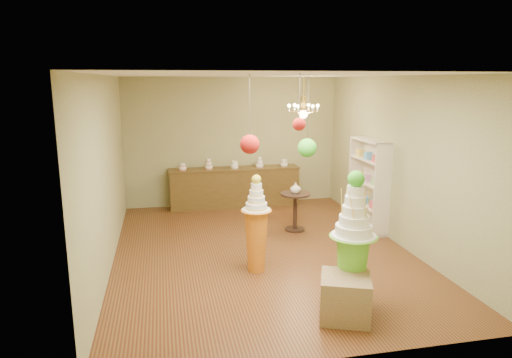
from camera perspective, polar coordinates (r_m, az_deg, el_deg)
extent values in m
plane|color=#552F17|center=(8.07, 0.72, -8.96)|extent=(6.50, 6.50, 0.00)
plane|color=white|center=(7.52, 0.78, 12.87)|extent=(6.50, 6.50, 0.00)
cube|color=#959466|center=(10.81, -2.98, 4.68)|extent=(5.00, 0.04, 3.00)
cube|color=#959466|center=(4.63, 9.50, -5.75)|extent=(5.00, 0.04, 3.00)
cube|color=#959466|center=(7.53, -18.16, 0.78)|extent=(0.04, 6.50, 3.00)
cube|color=#959466|center=(8.54, 17.37, 2.13)|extent=(0.04, 6.50, 3.00)
cone|color=#65BF2A|center=(6.17, 11.88, -11.29)|extent=(0.44, 0.44, 0.96)
cylinder|color=white|center=(5.99, 12.09, -6.94)|extent=(0.60, 0.60, 0.03)
cylinder|color=white|center=(5.97, 12.12, -6.23)|extent=(0.49, 0.49, 0.13)
cylinder|color=white|center=(5.93, 12.18, -5.06)|extent=(0.40, 0.40, 0.13)
cylinder|color=white|center=(5.90, 12.23, -3.87)|extent=(0.33, 0.33, 0.13)
cylinder|color=white|center=(5.86, 12.29, -2.67)|extent=(0.27, 0.27, 0.13)
cylinder|color=white|center=(5.83, 12.34, -1.46)|extent=(0.22, 0.22, 0.13)
sphere|color=green|center=(5.80, 12.41, 0.02)|extent=(0.21, 0.21, 0.21)
cone|color=orange|center=(7.11, 0.04, -7.75)|extent=(0.45, 0.45, 0.97)
cylinder|color=white|center=(6.96, 0.04, -3.88)|extent=(0.54, 0.54, 0.03)
cylinder|color=white|center=(6.94, 0.04, -3.36)|extent=(0.40, 0.40, 0.10)
cylinder|color=white|center=(6.91, 0.04, -2.57)|extent=(0.32, 0.32, 0.10)
cylinder|color=white|center=(6.89, 0.04, -1.77)|extent=(0.26, 0.26, 0.10)
cylinder|color=white|center=(6.87, 0.04, -0.96)|extent=(0.21, 0.21, 0.10)
sphere|color=gold|center=(6.84, 0.04, -0.05)|extent=(0.15, 0.15, 0.15)
cube|color=#90744E|center=(5.97, 11.08, -14.29)|extent=(0.78, 0.78, 0.55)
cube|color=#4F3A19|center=(10.73, -2.69, -1.08)|extent=(3.00, 0.50, 0.90)
cube|color=#4F3A19|center=(10.64, -2.71, 1.31)|extent=(3.04, 0.54, 0.03)
cylinder|color=white|center=(10.50, -9.20, 1.55)|extent=(0.18, 0.18, 0.16)
cylinder|color=white|center=(10.54, -5.94, 1.90)|extent=(0.18, 0.18, 0.24)
cylinder|color=white|center=(10.62, -2.72, 1.81)|extent=(0.18, 0.18, 0.16)
cylinder|color=white|center=(10.72, 0.45, 2.14)|extent=(0.18, 0.18, 0.24)
cylinder|color=white|center=(10.87, 3.55, 2.04)|extent=(0.18, 0.18, 0.16)
cube|color=beige|center=(9.34, 14.67, -0.64)|extent=(0.04, 1.20, 1.80)
cube|color=beige|center=(9.37, 13.66, -3.08)|extent=(0.30, 1.14, 0.03)
cube|color=beige|center=(9.26, 13.80, -0.39)|extent=(0.30, 1.14, 0.03)
cube|color=beige|center=(9.18, 13.94, 2.35)|extent=(0.30, 1.14, 0.03)
cylinder|color=black|center=(9.16, 4.86, -6.26)|extent=(0.40, 0.40, 0.04)
cylinder|color=black|center=(9.05, 4.90, -4.16)|extent=(0.08, 0.08, 0.74)
cylinder|color=black|center=(8.95, 4.95, -1.88)|extent=(0.59, 0.59, 0.04)
imported|color=beige|center=(8.92, 4.96, -1.10)|extent=(0.22, 0.22, 0.21)
cylinder|color=#393029|center=(5.88, -0.79, 8.68)|extent=(0.01, 0.01, 0.90)
sphere|color=#AC1A15|center=(5.92, -0.78, 4.36)|extent=(0.25, 0.25, 0.25)
cylinder|color=#393029|center=(6.52, 6.52, 8.37)|extent=(0.01, 0.01, 1.03)
sphere|color=green|center=(6.58, 6.41, 3.89)|extent=(0.27, 0.27, 0.27)
cylinder|color=#393029|center=(5.50, 5.47, 9.93)|extent=(0.01, 0.01, 0.60)
sphere|color=#AC1A15|center=(5.52, 5.41, 6.83)|extent=(0.16, 0.16, 0.16)
cylinder|color=#EBBF53|center=(9.31, 6.00, 11.14)|extent=(0.02, 0.02, 0.50)
cylinder|color=#EBBF53|center=(9.32, 5.96, 9.29)|extent=(0.10, 0.10, 0.30)
sphere|color=#FFD48C|center=(9.33, 5.93, 8.07)|extent=(0.18, 0.18, 0.18)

